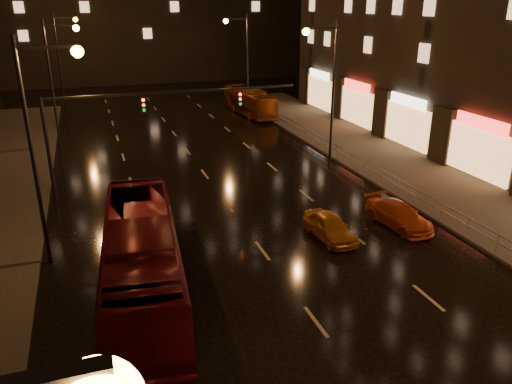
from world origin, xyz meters
The scene contains 8 objects.
ground centered at (0.00, 20.00, 0.00)m, with size 140.00×140.00×0.00m, color black.
sidewalk_right centered at (13.50, 15.00, 0.07)m, with size 7.00×70.00×0.15m, color #38332D.
traffic_signal centered at (-5.06, 20.00, 4.74)m, with size 15.31×0.32×6.20m.
railing_right centered at (10.20, 18.00, 0.90)m, with size 0.05×56.00×1.00m.
bus_red centered at (-5.81, 8.00, 1.65)m, with size 2.78×11.88×3.31m, color #5C0D12.
bus_curb centered at (9.00, 39.54, 1.34)m, with size 2.24×9.59×2.67m, color #903E0E.
taxi_near centered at (3.66, 10.20, 0.63)m, with size 1.49×3.69×1.26m, color #BF6E12.
taxi_far centered at (7.79, 10.37, 0.62)m, with size 1.74×4.27×1.24m, color #CB4B13.
Camera 1 is at (-7.17, -10.10, 11.20)m, focal length 35.00 mm.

